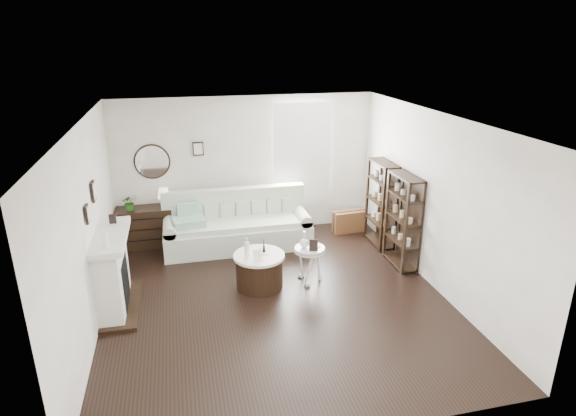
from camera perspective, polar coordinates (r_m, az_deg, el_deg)
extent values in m
plane|color=black|center=(7.41, -1.43, -10.66)|extent=(5.50, 5.50, 0.00)
plane|color=white|center=(6.47, -1.63, 10.41)|extent=(5.50, 5.50, 0.00)
plane|color=beige|center=(9.40, -4.97, 4.96)|extent=(5.00, 0.00, 5.00)
plane|color=beige|center=(4.44, 5.96, -13.20)|extent=(5.00, 0.00, 5.00)
plane|color=beige|center=(6.81, -22.61, -2.50)|extent=(0.00, 5.50, 5.50)
plane|color=beige|center=(7.69, 17.02, 0.70)|extent=(0.00, 5.50, 5.50)
cube|color=white|center=(9.54, 1.59, 6.78)|extent=(1.00, 0.02, 1.80)
cube|color=white|center=(9.48, 1.69, 6.70)|extent=(1.15, 0.02, 1.90)
cylinder|color=silver|center=(9.25, -15.81, 5.29)|extent=(0.60, 0.03, 0.60)
cube|color=black|center=(9.20, -10.61, 6.92)|extent=(0.20, 0.03, 0.26)
cube|color=silver|center=(7.37, -20.15, -7.29)|extent=(0.34, 1.20, 1.10)
cube|color=black|center=(7.43, -19.78, -8.31)|extent=(0.30, 0.65, 0.70)
cube|color=silver|center=(7.13, -20.29, -3.18)|extent=(0.44, 1.35, 0.08)
cube|color=black|center=(7.60, -19.07, -10.79)|extent=(0.50, 1.40, 0.05)
cylinder|color=white|center=(6.66, -20.84, -3.48)|extent=(0.08, 0.08, 0.22)
cube|color=black|center=(7.46, -20.08, -1.23)|extent=(0.10, 0.03, 0.14)
cube|color=black|center=(6.67, -22.70, -0.65)|extent=(0.03, 0.18, 0.24)
cube|color=black|center=(7.25, -22.08, 1.85)|extent=(0.03, 0.22, 0.28)
cube|color=black|center=(9.09, 10.98, 0.50)|extent=(0.30, 0.80, 1.60)
cylinder|color=#CBB68B|center=(8.97, 11.38, -1.72)|extent=(0.08, 0.08, 0.11)
cylinder|color=#CBB68B|center=(9.18, 10.75, -1.16)|extent=(0.08, 0.08, 0.11)
cylinder|color=#CBB68B|center=(9.39, 10.15, -0.63)|extent=(0.08, 0.08, 0.11)
cylinder|color=#CBB68B|center=(8.83, 11.56, 0.70)|extent=(0.08, 0.08, 0.11)
cylinder|color=#CBB68B|center=(9.04, 10.91, 1.20)|extent=(0.08, 0.08, 0.11)
cylinder|color=#CBB68B|center=(9.26, 10.30, 1.69)|extent=(0.08, 0.08, 0.11)
cylinder|color=#CBB68B|center=(8.71, 11.74, 3.18)|extent=(0.08, 0.08, 0.11)
cylinder|color=#CBB68B|center=(8.93, 11.08, 3.64)|extent=(0.08, 0.08, 0.11)
cylinder|color=#CBB68B|center=(9.15, 10.45, 4.07)|extent=(0.08, 0.08, 0.11)
cube|color=black|center=(8.33, 13.45, -1.51)|extent=(0.30, 0.80, 1.60)
cylinder|color=#CBB68B|center=(8.22, 13.93, -3.96)|extent=(0.08, 0.08, 0.11)
cylinder|color=#CBB68B|center=(8.43, 13.18, -3.30)|extent=(0.08, 0.08, 0.11)
cylinder|color=#CBB68B|center=(8.63, 12.46, -2.67)|extent=(0.08, 0.08, 0.11)
cylinder|color=#CBB68B|center=(8.07, 14.16, -1.36)|extent=(0.08, 0.08, 0.11)
cylinder|color=#CBB68B|center=(8.28, 13.39, -0.75)|extent=(0.08, 0.08, 0.11)
cylinder|color=#CBB68B|center=(8.49, 12.66, -0.17)|extent=(0.08, 0.08, 0.11)
cylinder|color=#CBB68B|center=(7.94, 14.41, 1.33)|extent=(0.08, 0.08, 0.11)
cylinder|color=#CBB68B|center=(8.15, 13.61, 1.88)|extent=(0.08, 0.08, 0.11)
cylinder|color=#CBB68B|center=(8.37, 12.86, 2.40)|extent=(0.08, 0.08, 0.11)
cube|color=beige|center=(9.03, -5.96, -3.34)|extent=(2.69, 0.93, 0.43)
cube|color=beige|center=(8.90, -6.00, -1.82)|extent=(2.33, 0.74, 0.10)
cube|color=beige|center=(9.21, -6.35, -0.10)|extent=(2.69, 0.21, 0.83)
cube|color=beige|center=(8.96, -13.74, -3.66)|extent=(0.23, 0.88, 0.54)
cube|color=beige|center=(9.22, 1.56, -2.37)|extent=(0.23, 0.88, 0.54)
cube|color=#299972|center=(8.78, -11.70, -1.60)|extent=(0.61, 0.52, 0.14)
cube|color=brown|center=(9.74, 7.21, -1.62)|extent=(0.66, 0.26, 0.43)
cube|color=black|center=(9.38, -16.19, -2.13)|extent=(1.12, 0.47, 0.75)
cube|color=black|center=(9.21, -16.14, -3.66)|extent=(1.07, 0.01, 0.02)
cube|color=black|center=(9.14, -16.26, -2.48)|extent=(1.07, 0.01, 0.02)
cube|color=black|center=(9.06, -16.39, -1.28)|extent=(1.07, 0.01, 0.01)
imported|color=#245719|center=(9.18, -18.24, 0.65)|extent=(0.30, 0.27, 0.30)
cylinder|color=black|center=(7.62, -3.41, -7.56)|extent=(0.73, 0.73, 0.51)
cylinder|color=white|center=(7.50, -3.45, -5.68)|extent=(0.80, 0.80, 0.04)
cylinder|color=white|center=(7.64, 2.59, -4.81)|extent=(0.48, 0.48, 0.03)
cylinder|color=silver|center=(7.66, 2.59, -5.10)|extent=(0.49, 0.49, 0.02)
cylinder|color=silver|center=(7.77, 2.56, -6.81)|extent=(0.04, 0.04, 0.55)
cylinder|color=silver|center=(7.31, -4.91, -4.79)|extent=(0.08, 0.08, 0.33)
cube|color=white|center=(7.26, -3.63, -5.60)|extent=(0.14, 0.08, 0.18)
cube|color=black|center=(7.49, 3.03, -4.44)|extent=(0.15, 0.08, 0.18)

